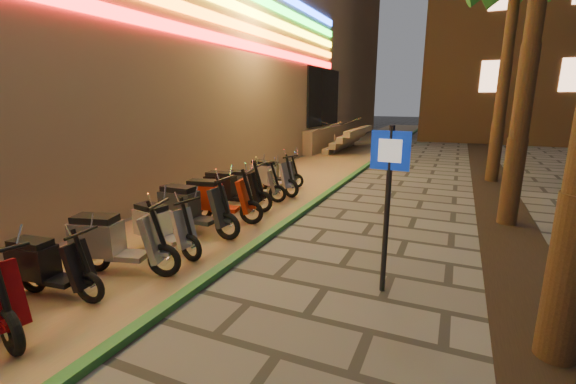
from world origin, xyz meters
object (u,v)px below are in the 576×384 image
at_px(scooter_9, 215,199).
at_px(scooter_11, 250,185).
at_px(pedestrian_sign, 388,187).
at_px(scooter_8, 191,208).
at_px(scooter_13, 275,173).
at_px(scooter_12, 269,176).
at_px(scooter_5, 46,266).
at_px(scooter_7, 161,227).
at_px(scooter_10, 230,189).
at_px(scooter_6, 113,242).

xyz_separation_m(scooter_9, scooter_11, (-0.14, 1.86, -0.07)).
bearing_deg(pedestrian_sign, scooter_8, 172.45).
height_order(scooter_9, scooter_13, scooter_9).
bearing_deg(scooter_12, scooter_13, 120.64).
bearing_deg(pedestrian_sign, scooter_12, 136.05).
xyz_separation_m(scooter_5, scooter_7, (0.35, 1.92, 0.02)).
bearing_deg(scooter_13, scooter_12, -85.63).
relative_size(scooter_7, scooter_10, 0.90).
bearing_deg(scooter_9, scooter_6, -101.00).
xyz_separation_m(scooter_5, scooter_6, (0.28, 0.92, 0.08)).
height_order(scooter_12, scooter_13, scooter_12).
bearing_deg(scooter_7, scooter_12, 102.40).
bearing_deg(scooter_10, scooter_6, -93.03).
relative_size(scooter_5, scooter_6, 0.86).
bearing_deg(scooter_11, scooter_10, -111.96).
bearing_deg(scooter_5, pedestrian_sign, 18.89).
relative_size(scooter_6, scooter_10, 1.00).
relative_size(scooter_6, scooter_12, 1.02).
relative_size(scooter_9, scooter_13, 1.21).
xyz_separation_m(scooter_5, scooter_10, (0.03, 4.78, 0.08)).
bearing_deg(scooter_11, scooter_8, -104.28).
bearing_deg(scooter_11, scooter_5, -108.22).
height_order(scooter_6, scooter_8, scooter_8).
bearing_deg(scooter_6, scooter_7, 71.11).
relative_size(pedestrian_sign, scooter_13, 1.63).
relative_size(scooter_7, scooter_13, 1.09).
bearing_deg(scooter_6, scooter_11, 77.21).
bearing_deg(scooter_13, scooter_11, -94.62).
xyz_separation_m(scooter_6, scooter_11, (-0.18, 4.75, -0.06)).
height_order(pedestrian_sign, scooter_11, pedestrian_sign).
distance_m(pedestrian_sign, scooter_13, 7.14).
bearing_deg(scooter_13, scooter_7, -95.60).
height_order(pedestrian_sign, scooter_8, pedestrian_sign).
distance_m(scooter_5, scooter_7, 1.95).
distance_m(scooter_5, scooter_10, 4.78).
distance_m(pedestrian_sign, scooter_8, 4.27).
bearing_deg(scooter_5, scooter_10, 82.97).
bearing_deg(scooter_6, scooter_13, 78.11).
bearing_deg(scooter_5, scooter_13, 83.88).
xyz_separation_m(scooter_7, scooter_13, (-0.43, 5.67, -0.04)).
distance_m(scooter_5, scooter_8, 2.93).
distance_m(scooter_9, scooter_10, 1.00).
xyz_separation_m(scooter_7, scooter_10, (-0.32, 2.86, 0.05)).
bearing_deg(scooter_5, scooter_11, 82.27).
bearing_deg(scooter_6, pedestrian_sign, 0.94).
relative_size(pedestrian_sign, scooter_10, 1.35).
bearing_deg(scooter_6, scooter_5, -121.93).
xyz_separation_m(scooter_6, scooter_10, (-0.25, 3.86, -0.00)).
distance_m(scooter_6, scooter_12, 5.83).
relative_size(scooter_8, scooter_13, 1.24).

